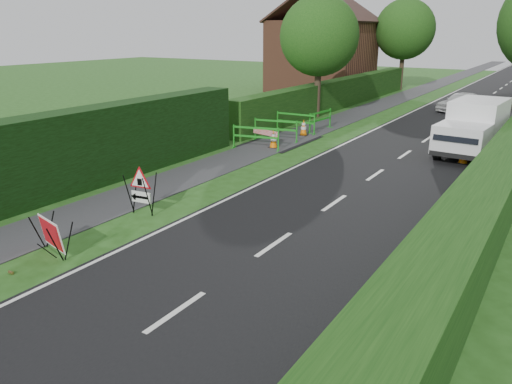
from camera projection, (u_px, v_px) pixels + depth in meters
The scene contains 23 objects.
ground at pixel (166, 237), 12.28m from camera, with size 120.00×120.00×0.00m, color #214914.
road_surface at pixel (493, 94), 39.10m from camera, with size 6.00×90.00×0.02m, color black.
footpath at pixel (422, 90), 41.90m from camera, with size 2.00×90.00×0.02m, color #2D2D30.
hedge_west_near at pixel (40, 201), 14.82m from camera, with size 1.10×18.00×2.50m, color black.
hedge_west_far at pixel (338, 107), 32.48m from camera, with size 1.00×24.00×1.80m, color #14380F.
house_west at pixel (322, 54), 40.54m from camera, with size 7.50×7.40×7.88m.
tree_nw at pixel (319, 36), 27.67m from camera, with size 4.40×4.40×6.70m.
tree_fw at pixel (405, 29), 40.41m from camera, with size 4.80×4.80×7.24m.
red_rect_sign at pixel (51, 235), 11.16m from camera, with size 1.11×0.82×0.86m.
triangle_sign at pixel (139, 187), 13.48m from camera, with size 0.89×0.89×1.16m.
works_van at pixel (473, 127), 20.02m from camera, with size 2.16×4.82×2.14m.
traffic_cone_0 at pixel (464, 154), 18.82m from camera, with size 0.38×0.38×0.79m.
traffic_cone_1 at pixel (471, 145), 20.21m from camera, with size 0.38×0.38×0.79m.
traffic_cone_2 at pixel (500, 134), 22.30m from camera, with size 0.38×0.38×0.79m.
traffic_cone_3 at pixel (274, 139), 21.33m from camera, with size 0.38×0.38×0.79m.
traffic_cone_4 at pixel (304, 128), 23.78m from camera, with size 0.38×0.38×0.79m.
ped_barrier_0 at pixel (256, 135), 20.96m from camera, with size 2.09×0.78×1.00m.
ped_barrier_1 at pixel (276, 127), 22.57m from camera, with size 2.09×0.71×1.00m.
ped_barrier_2 at pixel (296, 120), 24.31m from camera, with size 2.07×0.43×1.00m.
ped_barrier_3 at pixel (320, 118), 24.89m from camera, with size 0.52×2.08×1.00m.
redwhite_plank at pixel (265, 142), 22.52m from camera, with size 1.50×0.04×0.25m, color red.
litter_can at pixel (11, 274), 10.41m from camera, with size 0.07×0.07×0.12m, color #BF7F4C.
hatchback_car at pixel (461, 102), 30.66m from camera, with size 1.42×3.53×1.20m, color silver.
Camera 1 is at (7.93, -8.38, 4.87)m, focal length 35.00 mm.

